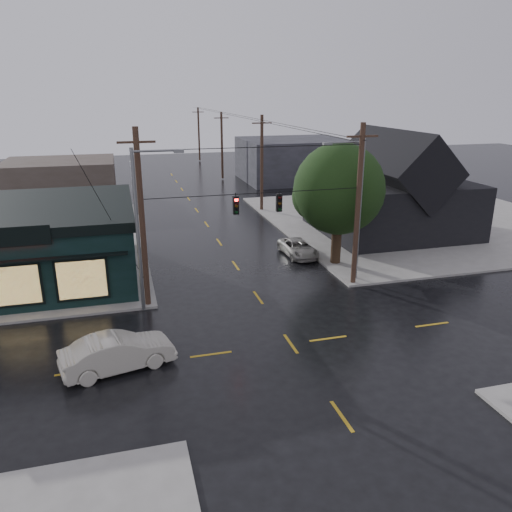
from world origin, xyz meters
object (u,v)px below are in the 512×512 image
object	(u,v)px
utility_pole_nw	(148,306)
utility_pole_ne	(353,284)
sedan_cream	(118,353)
corner_tree	(339,189)
suv_silver	(298,248)

from	to	relation	value
utility_pole_nw	utility_pole_ne	world-z (taller)	same
utility_pole_nw	utility_pole_ne	distance (m)	13.00
utility_pole_ne	sedan_cream	size ratio (longest dim) A/B	2.04
corner_tree	utility_pole_nw	xyz separation A→B (m)	(-13.50, -3.93, -5.46)
corner_tree	utility_pole_ne	size ratio (longest dim) A/B	0.84
utility_pole_nw	suv_silver	size ratio (longest dim) A/B	2.32
utility_pole_ne	sedan_cream	bearing A→B (deg)	-155.65
utility_pole_nw	sedan_cream	size ratio (longest dim) A/B	2.04
corner_tree	utility_pole_nw	size ratio (longest dim) A/B	0.84
corner_tree	sedan_cream	xyz separation A→B (m)	(-15.22, -10.59, -4.64)
utility_pole_nw	utility_pole_ne	xyz separation A→B (m)	(13.00, 0.00, 0.00)
utility_pole_nw	sedan_cream	bearing A→B (deg)	-104.44
suv_silver	corner_tree	bearing A→B (deg)	-55.29
corner_tree	suv_silver	size ratio (longest dim) A/B	1.94
utility_pole_nw	sedan_cream	world-z (taller)	utility_pole_nw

